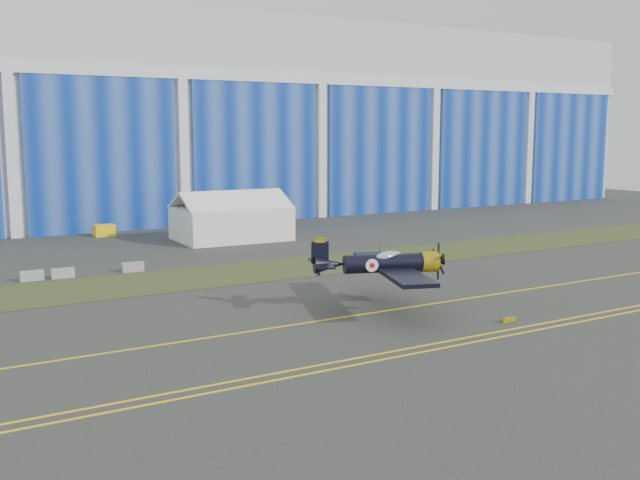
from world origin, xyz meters
TOP-DOWN VIEW (x-y plane):
  - ground at (0.00, 0.00)m, footprint 260.00×260.00m
  - grass_median at (0.00, 14.00)m, footprint 260.00×10.00m
  - taxiway_centreline at (0.00, -5.00)m, footprint 200.00×0.20m
  - edge_line_near at (0.00, -14.50)m, footprint 80.00×0.20m
  - edge_line_far at (0.00, -13.50)m, footprint 80.00×0.20m
  - guard_board_right at (22.00, -12.00)m, footprint 1.20×0.15m
  - warbird at (16.76, -4.52)m, footprint 15.10×16.49m
  - tent at (22.15, 34.26)m, footprint 13.38×10.07m
  - tug at (9.74, 45.29)m, footprint 2.54×1.63m
  - barrier_a at (-3.40, 20.14)m, footprint 2.01×0.62m
  - barrier_b at (-0.80, 19.95)m, footprint 2.03×0.72m
  - barrier_c at (5.51, 19.76)m, footprint 2.03×0.71m

SIDE VIEW (x-z plane):
  - ground at x=0.00m, z-range 0.00..0.00m
  - taxiway_centreline at x=0.00m, z-range 0.00..0.02m
  - edge_line_near at x=0.00m, z-range 0.00..0.02m
  - edge_line_far at x=0.00m, z-range 0.00..0.02m
  - grass_median at x=0.00m, z-range 0.01..0.03m
  - guard_board_right at x=22.00m, z-range 0.00..0.35m
  - barrier_a at x=-3.40m, z-range 0.00..0.90m
  - barrier_b at x=-0.80m, z-range 0.00..0.90m
  - barrier_c at x=5.51m, z-range 0.00..0.90m
  - tug at x=9.74m, z-range 0.00..1.46m
  - tent at x=22.15m, z-range 0.00..6.03m
  - warbird at x=16.76m, z-range 1.46..5.46m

